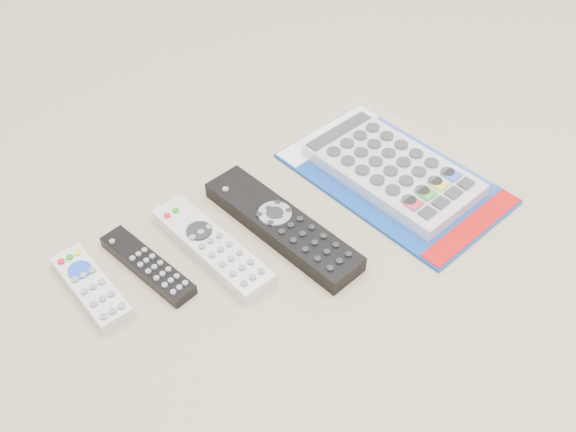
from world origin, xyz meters
TOP-DOWN VIEW (x-y plane):
  - remote_small_grey at (-0.23, 0.02)m, footprint 0.05×0.14m
  - remote_slim_black at (-0.16, 0.01)m, footprint 0.06×0.16m
  - remote_silver_dvd at (-0.08, -0.01)m, footprint 0.07×0.21m
  - remote_large_black at (0.02, -0.04)m, footprint 0.09×0.26m
  - jumbo_remote_packaged at (0.22, -0.04)m, footprint 0.23×0.34m

SIDE VIEW (x-z plane):
  - remote_slim_black at x=-0.16m, z-range 0.00..0.02m
  - remote_small_grey at x=-0.23m, z-range 0.00..0.02m
  - remote_silver_dvd at x=-0.08m, z-range 0.00..0.02m
  - remote_large_black at x=0.02m, z-range 0.00..0.03m
  - jumbo_remote_packaged at x=0.22m, z-range 0.00..0.04m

